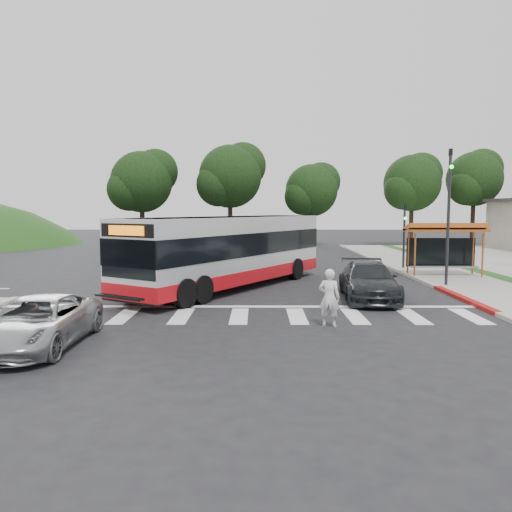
{
  "coord_description": "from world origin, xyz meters",
  "views": [
    {
      "loc": [
        0.64,
        -21.99,
        3.68
      ],
      "look_at": [
        0.56,
        0.33,
        1.6
      ],
      "focal_mm": 35.0,
      "sensor_mm": 36.0,
      "label": 1
    }
  ],
  "objects_px": {
    "transit_bus": "(230,252)",
    "pedestrian": "(329,298)",
    "silver_suv_south": "(37,322)",
    "dark_sedan": "(368,281)"
  },
  "relations": [
    {
      "from": "pedestrian",
      "to": "dark_sedan",
      "type": "height_order",
      "value": "pedestrian"
    },
    {
      "from": "pedestrian",
      "to": "transit_bus",
      "type": "bearing_deg",
      "value": -47.1
    },
    {
      "from": "pedestrian",
      "to": "silver_suv_south",
      "type": "distance_m",
      "value": 8.51
    },
    {
      "from": "transit_bus",
      "to": "silver_suv_south",
      "type": "distance_m",
      "value": 11.26
    },
    {
      "from": "transit_bus",
      "to": "pedestrian",
      "type": "distance_m",
      "value": 8.62
    },
    {
      "from": "transit_bus",
      "to": "silver_suv_south",
      "type": "xyz_separation_m",
      "value": [
        -4.62,
        -10.22,
        -1.0
      ]
    },
    {
      "from": "transit_bus",
      "to": "dark_sedan",
      "type": "bearing_deg",
      "value": 4.65
    },
    {
      "from": "transit_bus",
      "to": "dark_sedan",
      "type": "height_order",
      "value": "transit_bus"
    },
    {
      "from": "pedestrian",
      "to": "silver_suv_south",
      "type": "relative_size",
      "value": 0.38
    },
    {
      "from": "dark_sedan",
      "to": "transit_bus",
      "type": "bearing_deg",
      "value": 157.74
    }
  ]
}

